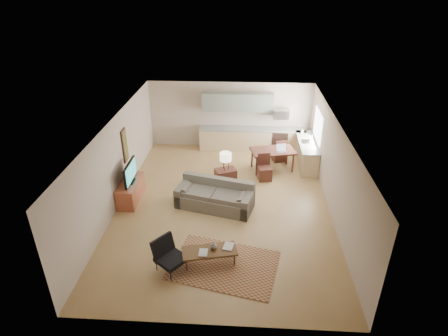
# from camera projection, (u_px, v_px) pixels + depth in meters

# --- Properties ---
(room) EXTENTS (9.00, 9.00, 9.00)m
(room) POSITION_uv_depth(u_px,v_px,m) (223.00, 167.00, 11.08)
(room) COLOR #9B7847
(room) RESTS_ON ground
(kitchen_counter_back) EXTENTS (4.26, 0.64, 0.92)m
(kitchen_counter_back) POSITION_uv_depth(u_px,v_px,m) (252.00, 139.00, 15.14)
(kitchen_counter_back) COLOR tan
(kitchen_counter_back) RESTS_ON ground
(kitchen_counter_right) EXTENTS (0.64, 2.26, 0.92)m
(kitchen_counter_right) POSITION_uv_depth(u_px,v_px,m) (306.00, 153.00, 14.00)
(kitchen_counter_right) COLOR tan
(kitchen_counter_right) RESTS_ON ground
(kitchen_range) EXTENTS (0.62, 0.62, 0.90)m
(kitchen_range) POSITION_uv_depth(u_px,v_px,m) (279.00, 140.00, 15.09)
(kitchen_range) COLOR #A5A8AD
(kitchen_range) RESTS_ON ground
(kitchen_microwave) EXTENTS (0.62, 0.40, 0.35)m
(kitchen_microwave) POSITION_uv_depth(u_px,v_px,m) (281.00, 114.00, 14.60)
(kitchen_microwave) COLOR #A5A8AD
(kitchen_microwave) RESTS_ON room
(upper_cabinets) EXTENTS (2.80, 0.34, 0.70)m
(upper_cabinets) POSITION_uv_depth(u_px,v_px,m) (238.00, 102.00, 14.61)
(upper_cabinets) COLOR gray
(upper_cabinets) RESTS_ON room
(window_right) EXTENTS (0.02, 1.40, 1.05)m
(window_right) POSITION_uv_depth(u_px,v_px,m) (318.00, 126.00, 13.47)
(window_right) COLOR white
(window_right) RESTS_ON room
(wall_art_left) EXTENTS (0.06, 0.42, 1.10)m
(wall_art_left) POSITION_uv_depth(u_px,v_px,m) (125.00, 145.00, 11.95)
(wall_art_left) COLOR olive
(wall_art_left) RESTS_ON room
(triptych) EXTENTS (1.70, 0.04, 0.50)m
(triptych) POSITION_uv_depth(u_px,v_px,m) (228.00, 106.00, 14.85)
(triptych) COLOR beige
(triptych) RESTS_ON room
(rug) EXTENTS (2.89, 2.29, 0.02)m
(rug) POSITION_uv_depth(u_px,v_px,m) (224.00, 265.00, 9.30)
(rug) COLOR brown
(rug) RESTS_ON floor
(sofa) EXTENTS (2.62, 1.64, 0.84)m
(sofa) POSITION_uv_depth(u_px,v_px,m) (215.00, 195.00, 11.42)
(sofa) COLOR #5F584D
(sofa) RESTS_ON floor
(coffee_table) EXTENTS (1.44, 0.82, 0.41)m
(coffee_table) POSITION_uv_depth(u_px,v_px,m) (210.00, 256.00, 9.29)
(coffee_table) COLOR #482D14
(coffee_table) RESTS_ON floor
(book_a) EXTENTS (0.21, 0.29, 0.03)m
(book_a) POSITION_uv_depth(u_px,v_px,m) (199.00, 252.00, 9.11)
(book_a) COLOR maroon
(book_a) RESTS_ON coffee_table
(book_b) EXTENTS (0.37, 0.42, 0.02)m
(book_b) POSITION_uv_depth(u_px,v_px,m) (224.00, 245.00, 9.34)
(book_b) COLOR navy
(book_b) RESTS_ON coffee_table
(vase) EXTENTS (0.23, 0.23, 0.18)m
(vase) POSITION_uv_depth(u_px,v_px,m) (213.00, 245.00, 9.22)
(vase) COLOR black
(vase) RESTS_ON coffee_table
(armchair) EXTENTS (1.02, 1.02, 0.83)m
(armchair) POSITION_uv_depth(u_px,v_px,m) (171.00, 256.00, 8.98)
(armchair) COLOR black
(armchair) RESTS_ON floor
(tv_credenza) EXTENTS (0.55, 1.43, 0.66)m
(tv_credenza) POSITION_uv_depth(u_px,v_px,m) (131.00, 191.00, 11.84)
(tv_credenza) COLOR brown
(tv_credenza) RESTS_ON floor
(tv) EXTENTS (0.11, 1.10, 0.66)m
(tv) POSITION_uv_depth(u_px,v_px,m) (130.00, 172.00, 11.52)
(tv) COLOR black
(tv) RESTS_ON tv_credenza
(console_table) EXTENTS (0.78, 0.66, 0.77)m
(console_table) POSITION_uv_depth(u_px,v_px,m) (226.00, 180.00, 12.35)
(console_table) COLOR #3D1E18
(console_table) RESTS_ON floor
(table_lamp) EXTENTS (0.51, 0.51, 0.61)m
(table_lamp) POSITION_uv_depth(u_px,v_px,m) (226.00, 161.00, 12.03)
(table_lamp) COLOR beige
(table_lamp) RESTS_ON console_table
(dining_table) EXTENTS (1.72, 1.23, 0.79)m
(dining_table) POSITION_uv_depth(u_px,v_px,m) (272.00, 160.00, 13.63)
(dining_table) COLOR #3D1E18
(dining_table) RESTS_ON floor
(dining_chair_near) EXTENTS (0.53, 0.54, 0.93)m
(dining_chair_near) POSITION_uv_depth(u_px,v_px,m) (265.00, 168.00, 12.94)
(dining_chair_near) COLOR #3D1E18
(dining_chair_near) RESTS_ON floor
(dining_chair_far) EXTENTS (0.54, 0.56, 0.91)m
(dining_chair_far) POSITION_uv_depth(u_px,v_px,m) (279.00, 150.00, 14.26)
(dining_chair_far) COLOR #3D1E18
(dining_chair_far) RESTS_ON floor
(laptop) EXTENTS (0.37, 0.30, 0.25)m
(laptop) POSITION_uv_depth(u_px,v_px,m) (282.00, 148.00, 13.28)
(laptop) COLOR #A5A8AD
(laptop) RESTS_ON dining_table
(soap_bottle) EXTENTS (0.13, 0.13, 0.19)m
(soap_bottle) POSITION_uv_depth(u_px,v_px,m) (302.00, 131.00, 14.44)
(soap_bottle) COLOR beige
(soap_bottle) RESTS_ON kitchen_counter_right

